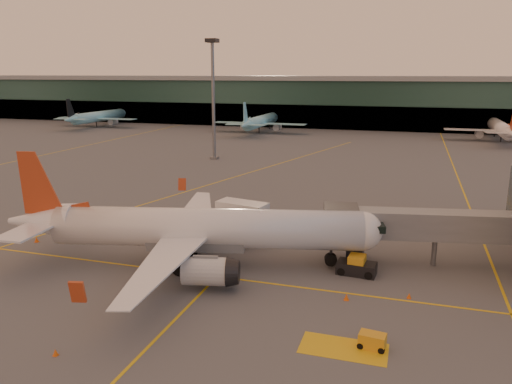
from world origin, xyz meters
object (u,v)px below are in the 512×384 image
(main_airplane, at_px, (195,229))
(gpu_cart, at_px, (372,341))
(catering_truck, at_px, (243,219))
(pushback_tug, at_px, (357,267))

(main_airplane, relative_size, gpu_cart, 18.59)
(catering_truck, bearing_deg, gpu_cart, -37.80)
(main_airplane, relative_size, catering_truck, 5.99)
(main_airplane, bearing_deg, catering_truck, 63.00)
(main_airplane, bearing_deg, gpu_cart, -44.07)
(catering_truck, distance_m, pushback_tug, 14.97)
(main_airplane, distance_m, pushback_tug, 15.96)
(main_airplane, xyz_separation_m, pushback_tug, (15.53, 2.29, -2.88))
(catering_truck, height_order, pushback_tug, catering_truck)
(main_airplane, distance_m, gpu_cart, 21.16)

